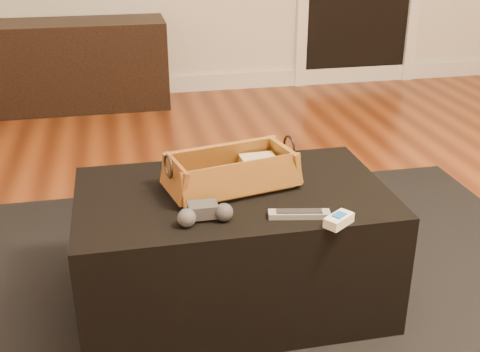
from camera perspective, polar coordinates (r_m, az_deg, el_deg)
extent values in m
cube|color=brown|center=(2.17, 5.22, -11.84)|extent=(5.00, 5.50, 0.01)
cube|color=white|center=(4.60, -4.66, 8.75)|extent=(5.00, 0.04, 0.12)
cube|color=black|center=(4.31, -17.10, 9.94)|extent=(1.49, 0.45, 0.59)
cube|color=black|center=(2.11, -0.37, -12.52)|extent=(2.60, 2.00, 0.01)
cube|color=black|center=(2.03, -0.67, -6.79)|extent=(1.00, 0.60, 0.42)
cube|color=black|center=(1.93, -1.21, -0.65)|extent=(0.23, 0.12, 0.02)
cube|color=#C6B089|center=(2.01, 1.73, 1.03)|extent=(0.12, 0.08, 0.06)
cube|color=brown|center=(1.96, -0.81, -0.88)|extent=(0.40, 0.25, 0.01)
cube|color=#B06C27|center=(2.01, -1.88, 1.70)|extent=(0.40, 0.12, 0.11)
cube|color=olive|center=(1.85, 0.32, -0.29)|extent=(0.40, 0.12, 0.11)
cube|color=#B07827|center=(2.01, 4.25, 1.63)|extent=(0.08, 0.20, 0.11)
cube|color=brown|center=(1.87, -6.27, -0.21)|extent=(0.08, 0.20, 0.11)
torus|color=black|center=(2.00, 4.68, 2.82)|extent=(0.02, 0.08, 0.08)
torus|color=#302B20|center=(1.85, -6.80, 0.90)|extent=(0.02, 0.08, 0.08)
cube|color=#37373A|center=(1.76, -3.55, -3.22)|extent=(0.09, 0.06, 0.04)
sphere|color=#3F3F42|center=(1.72, -5.08, -3.98)|extent=(0.06, 0.06, 0.05)
sphere|color=#363639|center=(1.74, -1.53, -3.46)|extent=(0.06, 0.06, 0.05)
cube|color=#9B9DA2|center=(1.78, 5.63, -3.63)|extent=(0.19, 0.07, 0.02)
cube|color=black|center=(1.77, 5.65, -3.33)|extent=(0.14, 0.05, 0.00)
cube|color=white|center=(1.75, 9.35, -4.15)|extent=(0.10, 0.09, 0.03)
cube|color=blue|center=(1.74, 9.38, -3.68)|extent=(0.05, 0.04, 0.01)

